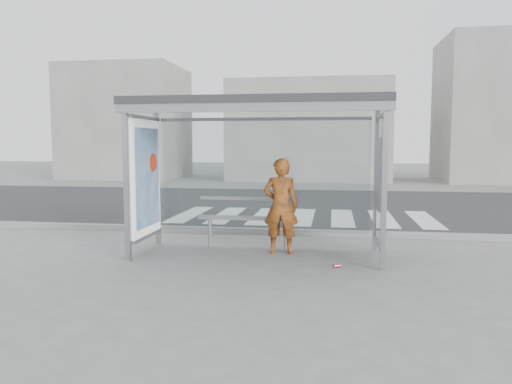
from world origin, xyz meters
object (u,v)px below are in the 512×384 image
person (281,206)px  bench (247,218)px  bus_shelter (236,138)px  soda_can (337,266)px

person → bench: 0.78m
bus_shelter → person: bearing=12.4°
person → bench: (-0.64, 0.36, -0.27)m
bus_shelter → person: (0.75, 0.16, -1.16)m
person → bench: bearing=-31.9°
person → bus_shelter: bearing=9.7°
person → soda_can: person is taller
person → soda_can: size_ratio=15.37×
bench → soda_can: size_ratio=16.69×
bus_shelter → person: bus_shelter is taller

